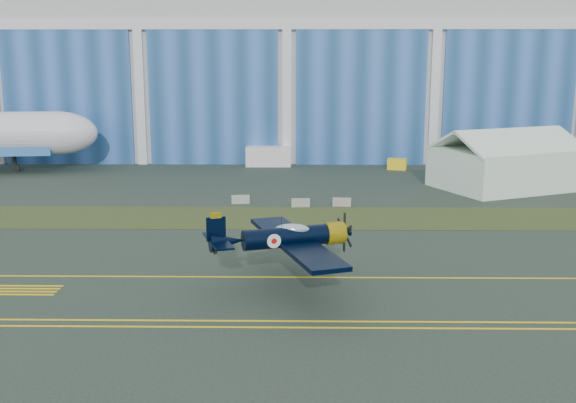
{
  "coord_description": "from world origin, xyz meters",
  "views": [
    {
      "loc": [
        1.63,
        -52.41,
        15.81
      ],
      "look_at": [
        0.85,
        1.33,
        4.38
      ],
      "focal_mm": 42.0,
      "sensor_mm": 36.0,
      "label": 1
    }
  ],
  "objects_px": {
    "shipping_container": "(268,156)",
    "tent": "(507,158)",
    "warbird": "(286,237)",
    "tug": "(397,164)"
  },
  "relations": [
    {
      "from": "tent",
      "to": "shipping_container",
      "type": "xyz_separation_m",
      "value": [
        -30.27,
        17.09,
        -2.3
      ]
    },
    {
      "from": "tug",
      "to": "shipping_container",
      "type": "bearing_deg",
      "value": -173.65
    },
    {
      "from": "warbird",
      "to": "shipping_container",
      "type": "bearing_deg",
      "value": 74.75
    },
    {
      "from": "shipping_container",
      "to": "tug",
      "type": "bearing_deg",
      "value": -9.32
    },
    {
      "from": "tent",
      "to": "tug",
      "type": "bearing_deg",
      "value": 105.32
    },
    {
      "from": "tent",
      "to": "shipping_container",
      "type": "height_order",
      "value": "tent"
    },
    {
      "from": "warbird",
      "to": "tent",
      "type": "xyz_separation_m",
      "value": [
        26.66,
        38.23,
        -0.03
      ]
    },
    {
      "from": "shipping_container",
      "to": "tent",
      "type": "bearing_deg",
      "value": -29.65
    },
    {
      "from": "warbird",
      "to": "tent",
      "type": "distance_m",
      "value": 46.61
    },
    {
      "from": "warbird",
      "to": "tug",
      "type": "xyz_separation_m",
      "value": [
        15.26,
        52.3,
        -3.0
      ]
    }
  ]
}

